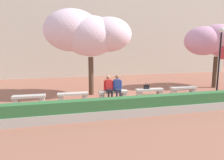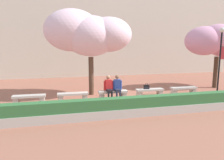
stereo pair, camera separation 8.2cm
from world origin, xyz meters
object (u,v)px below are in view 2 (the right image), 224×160
object	(u,v)px
stone_bench_east_end	(184,90)
handbag	(147,87)
stone_bench_near_west	(73,96)
person_seated_left	(109,87)
stone_bench_near_east	(150,92)
cherry_tree_main	(88,34)
stone_bench_west_end	(29,98)
person_seated_right	(117,86)
lamp_post_with_banner	(220,55)
stone_bench_center	(113,94)
cherry_tree_secondary	(217,41)

from	to	relation	value
stone_bench_east_end	handbag	size ratio (longest dim) A/B	4.60
stone_bench_near_west	person_seated_left	distance (m)	1.92
stone_bench_near_east	cherry_tree_main	bearing A→B (deg)	156.57
stone_bench_west_end	handbag	xyz separation A→B (m)	(6.15, 0.02, 0.28)
stone_bench_west_end	person_seated_right	xyz separation A→B (m)	(4.46, -0.05, 0.40)
person_seated_left	lamp_post_with_banner	bearing A→B (deg)	-3.07
stone_bench_center	person_seated_right	world-z (taller)	person_seated_right
person_seated_left	cherry_tree_main	size ratio (longest dim) A/B	0.27
stone_bench_near_east	stone_bench_center	bearing A→B (deg)	180.00
stone_bench_west_end	person_seated_left	world-z (taller)	person_seated_left
stone_bench_near_west	handbag	bearing A→B (deg)	0.34
stone_bench_near_east	cherry_tree_main	xyz separation A→B (m)	(-3.22, 1.40, 3.19)
person_seated_right	handbag	world-z (taller)	person_seated_right
stone_bench_near_east	cherry_tree_main	world-z (taller)	cherry_tree_main
stone_bench_east_end	stone_bench_center	bearing A→B (deg)	180.00
person_seated_left	lamp_post_with_banner	distance (m)	6.64
stone_bench_west_end	person_seated_right	size ratio (longest dim) A/B	1.21
cherry_tree_secondary	lamp_post_with_banner	size ratio (longest dim) A/B	1.11
stone_bench_near_west	lamp_post_with_banner	distance (m)	8.56
stone_bench_center	stone_bench_near_east	size ratio (longest dim) A/B	1.00
stone_bench_near_east	stone_bench_west_end	bearing A→B (deg)	180.00
stone_bench_near_east	handbag	world-z (taller)	handbag
stone_bench_center	lamp_post_with_banner	bearing A→B (deg)	-3.68
stone_bench_near_west	stone_bench_near_east	world-z (taller)	same
person_seated_right	cherry_tree_main	bearing A→B (deg)	132.80
stone_bench_center	handbag	distance (m)	1.95
handbag	lamp_post_with_banner	xyz separation A→B (m)	(4.27, -0.42, 1.72)
person_seated_right	cherry_tree_secondary	world-z (taller)	cherry_tree_secondary
person_seated_right	cherry_tree_secondary	size ratio (longest dim) A/B	0.30
stone_bench_near_west	person_seated_right	xyz separation A→B (m)	(2.35, -0.05, 0.40)
stone_bench_near_east	cherry_tree_main	size ratio (longest dim) A/B	0.32
stone_bench_center	stone_bench_east_end	xyz separation A→B (m)	(4.23, 0.00, 0.00)
person_seated_left	cherry_tree_secondary	size ratio (longest dim) A/B	0.30
lamp_post_with_banner	cherry_tree_secondary	bearing A→B (deg)	56.77
cherry_tree_secondary	cherry_tree_main	bearing A→B (deg)	-178.94
stone_bench_east_end	person_seated_left	bearing A→B (deg)	-179.31
stone_bench_near_west	stone_bench_west_end	bearing A→B (deg)	180.00
person_seated_right	lamp_post_with_banner	world-z (taller)	lamp_post_with_banner
stone_bench_near_west	lamp_post_with_banner	xyz separation A→B (m)	(8.31, -0.40, 2.01)
person_seated_right	cherry_tree_main	size ratio (longest dim) A/B	0.27
person_seated_right	cherry_tree_secondary	bearing A→B (deg)	12.53
stone_bench_west_end	cherry_tree_secondary	size ratio (longest dim) A/B	0.37
cherry_tree_secondary	stone_bench_center	bearing A→B (deg)	-168.25
person_seated_right	handbag	bearing A→B (deg)	2.61
stone_bench_center	stone_bench_east_end	size ratio (longest dim) A/B	1.00
stone_bench_near_east	person_seated_left	size ratio (longest dim) A/B	1.21
stone_bench_west_end	stone_bench_near_west	bearing A→B (deg)	-0.00
stone_bench_east_end	handbag	xyz separation A→B (m)	(-2.30, 0.02, 0.28)
stone_bench_near_west	stone_bench_east_end	world-z (taller)	same
cherry_tree_secondary	stone_bench_west_end	bearing A→B (deg)	-172.43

